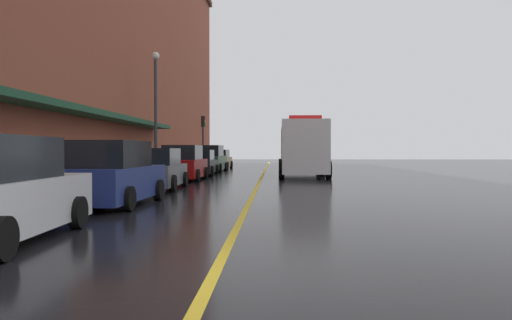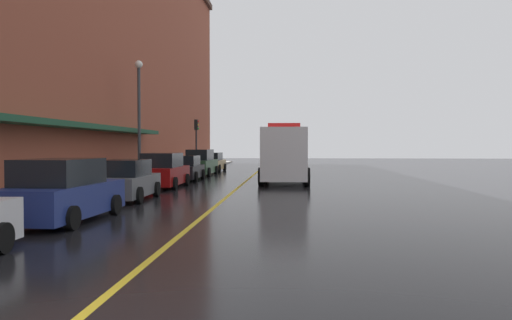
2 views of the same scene
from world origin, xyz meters
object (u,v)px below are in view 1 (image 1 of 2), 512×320
Objects in this scene: parked_car_6 at (218,160)px; parking_meter_0 at (169,159)px; parked_car_2 at (156,170)px; traffic_light_near at (203,131)px; parked_car_5 at (211,159)px; parked_car_4 at (200,163)px; street_lamp_left at (156,100)px; box_truck at (302,149)px; parking_meter_1 at (104,164)px; parked_car_3 at (184,164)px; parked_car_1 at (111,175)px.

parking_meter_0 is (-1.36, -13.22, 0.30)m from parked_car_6.
traffic_light_near reaches higher than parked_car_2.
parked_car_5 is 5.49m from parked_car_6.
parked_car_4 is at bearing -177.32° from parked_car_6.
traffic_light_near is at bearing 15.88° from parked_car_5.
parked_car_6 is 14.55m from street_lamp_left.
box_truck reaches higher than parking_meter_1.
parked_car_3 is 3.41× the size of parking_meter_1.
parked_car_3 reaches higher than parked_car_4.
parked_car_6 is (-0.06, 5.49, -0.13)m from parked_car_5.
parked_car_5 is 18.75m from parking_meter_1.
parked_car_1 is at bearing -179.96° from parked_car_2.
parked_car_2 reaches higher than parking_meter_1.
traffic_light_near is at bearing 6.37° from parked_car_4.
parked_car_2 reaches higher than parked_car_6.
parked_car_1 is at bearing -81.54° from street_lamp_left.
box_truck reaches higher than parked_car_1.
street_lamp_left is at bearing 174.29° from parked_car_6.
parked_car_2 is 1.00× the size of traffic_light_near.
parked_car_3 is 8.11m from parking_meter_1.
parking_meter_1 is at bearing -90.00° from parking_meter_0.
street_lamp_left is (-1.96, -13.95, 3.64)m from parked_car_6.
parked_car_3 reaches higher than parked_car_6.
parked_car_4 reaches higher than parking_meter_1.
traffic_light_near reaches higher than parked_car_4.
parked_car_5 is 1.12× the size of traffic_light_near.
parked_car_5 is at bearing -76.06° from traffic_light_near.
parked_car_4 is (0.07, 11.12, -0.02)m from parked_car_2.
parked_car_1 reaches higher than parked_car_2.
parking_meter_1 is (-1.38, -7.99, 0.21)m from parked_car_3.
traffic_light_near reaches higher than box_truck.
parked_car_3 is at bearing 178.64° from parked_car_4.
street_lamp_left reaches higher than traffic_light_near.
parked_car_4 is at bearing 2.06° from parked_car_1.
parked_car_5 is 3.61× the size of parking_meter_0.
parked_car_5 is 0.54× the size of box_truck.
parked_car_1 is 14.50m from street_lamp_left.
parked_car_6 is 1.01× the size of traffic_light_near.
street_lamp_left is (-0.60, -0.73, 3.34)m from parking_meter_0.
parking_meter_1 is (-7.76, -12.50, -0.58)m from box_truck.
street_lamp_left reaches higher than parking_meter_1.
parked_car_1 is 22.37m from parked_car_5.
parked_car_3 is 0.65× the size of street_lamp_left.
box_truck reaches higher than parked_car_3.
parking_meter_1 is at bearing 179.06° from parked_car_6.
parked_car_1 is at bearing 179.36° from parked_car_4.
parking_meter_0 is at bearing -90.27° from traffic_light_near.
street_lamp_left reaches higher than parked_car_1.
parking_meter_1 is at bearing -90.15° from traffic_light_near.
traffic_light_near is (0.06, 24.16, 2.10)m from parking_meter_1.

